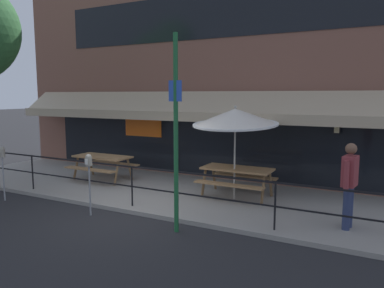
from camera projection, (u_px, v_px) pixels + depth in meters
name	position (u px, v px, depth m)	size (l,w,h in m)	color
ground_plane	(125.00, 213.00, 8.70)	(120.00, 120.00, 0.00)	#232326
patio_deck	(169.00, 192.00, 10.45)	(15.00, 4.00, 0.10)	gray
restaurant_building	(205.00, 66.00, 11.93)	(15.00, 1.60, 7.36)	brown
patio_railing	(132.00, 177.00, 8.86)	(13.84, 0.04, 0.97)	black
picnic_table_left	(103.00, 161.00, 11.58)	(1.80, 1.42, 0.76)	#997047
picnic_table_centre	(237.00, 174.00, 9.69)	(1.80, 1.42, 0.76)	#997047
patio_umbrella_centre	(235.00, 117.00, 9.33)	(2.14, 2.14, 2.38)	#B7B2A8
pedestrian_walking	(349.00, 181.00, 7.32)	(0.29, 0.61, 1.71)	navy
parking_meter_near	(2.00, 157.00, 9.61)	(0.15, 0.16, 1.42)	gray
parking_meter_far	(89.00, 166.00, 8.41)	(0.15, 0.16, 1.42)	gray
street_sign_pole	(176.00, 132.00, 7.28)	(0.28, 0.09, 3.90)	#1E6033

